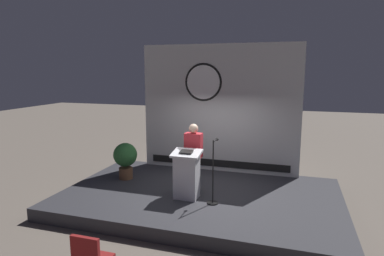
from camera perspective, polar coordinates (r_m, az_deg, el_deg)
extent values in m
plane|color=#6B6056|center=(8.09, 1.43, -12.96)|extent=(40.00, 40.00, 0.00)
cube|color=#333338|center=(8.04, 1.44, -11.98)|extent=(6.40, 4.00, 0.30)
cube|color=silver|center=(9.31, 4.64, 3.31)|extent=(4.46, 0.10, 3.56)
cylinder|color=black|center=(9.31, 1.96, 7.89)|extent=(1.06, 0.02, 1.06)
cylinder|color=white|center=(9.30, 1.95, 7.89)|extent=(0.94, 0.02, 0.94)
cube|color=black|center=(9.56, 4.43, -6.06)|extent=(4.02, 0.02, 0.20)
cube|color=silver|center=(7.49, -0.93, -8.33)|extent=(0.52, 0.40, 1.00)
cube|color=silver|center=(7.34, -0.94, -4.40)|extent=(0.64, 0.50, 0.14)
cube|color=black|center=(7.31, -0.99, -4.09)|extent=(0.28, 0.20, 0.06)
cylinder|color=black|center=(7.95, 0.26, -7.91)|extent=(0.26, 0.26, 0.82)
cube|color=red|center=(7.76, 0.26, -2.98)|extent=(0.40, 0.24, 0.58)
sphere|color=beige|center=(7.68, 0.27, -0.09)|extent=(0.22, 0.22, 0.22)
cylinder|color=black|center=(7.36, 3.57, -12.76)|extent=(0.24, 0.24, 0.02)
cylinder|color=black|center=(7.12, 3.63, -7.63)|extent=(0.03, 0.03, 1.40)
cylinder|color=black|center=(7.12, 4.02, -2.23)|extent=(0.02, 0.34, 0.02)
sphere|color=#262626|center=(7.28, 4.34, -1.96)|extent=(0.07, 0.07, 0.07)
cylinder|color=brown|center=(9.05, -11.32, -7.61)|extent=(0.36, 0.36, 0.30)
sphere|color=#2D6B33|center=(8.92, -11.43, -4.54)|extent=(0.63, 0.63, 0.63)
cube|color=maroon|center=(5.11, -17.92, -19.62)|extent=(0.44, 0.06, 0.44)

